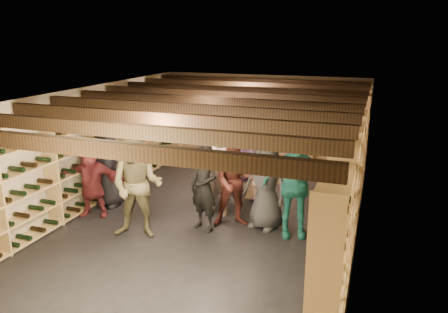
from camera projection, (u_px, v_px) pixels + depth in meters
ground at (209, 217)px, 8.48m from camera, size 8.00×8.00×0.00m
walls at (209, 158)px, 8.15m from camera, size 5.52×8.02×2.40m
ceiling at (208, 94)px, 7.83m from camera, size 5.50×8.00×0.01m
ceiling_joists at (208, 102)px, 7.87m from camera, size 5.40×7.12×0.18m
wine_rack_left at (93, 152)px, 9.02m from camera, size 0.32×7.50×2.15m
wine_rack_right at (351, 179)px, 7.36m from camera, size 0.32×7.50×2.15m
wine_rack_back at (261, 125)px, 11.66m from camera, size 4.70×0.30×2.15m
crate_stack_left at (225, 162)px, 10.90m from camera, size 0.56×0.43×0.68m
crate_stack_right at (259, 187)px, 9.39m from camera, size 0.56×0.44×0.51m
crate_loose at (281, 179)px, 10.47m from camera, size 0.52×0.35×0.17m
person_0 at (108, 168)px, 8.87m from camera, size 0.85×0.61×1.62m
person_1 at (204, 187)px, 7.76m from camera, size 0.70×0.58×1.62m
person_2 at (137, 186)px, 7.46m from camera, size 1.04×0.89×1.88m
person_3 at (262, 173)px, 8.35m from camera, size 1.25×0.92×1.73m
person_4 at (294, 185)px, 7.51m from camera, size 1.17×0.76×1.86m
person_5 at (91, 179)px, 8.39m from camera, size 1.45×0.74×1.50m
person_7 at (219, 172)px, 8.44m from camera, size 0.68×0.51×1.71m
person_8 at (236, 181)px, 7.92m from camera, size 1.03×0.94×1.72m
person_10 at (222, 153)px, 9.47m from camera, size 1.12×0.49×1.89m
person_11 at (246, 161)px, 9.33m from camera, size 1.58×0.88×1.62m
person_12 at (266, 182)px, 7.82m from camera, size 1.00×0.82×1.75m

